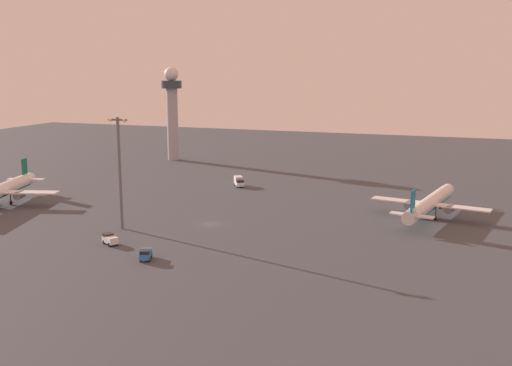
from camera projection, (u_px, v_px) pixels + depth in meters
The scene contains 7 objects.
ground_plane at pixel (210, 224), 145.72m from camera, with size 416.00×416.00×0.00m, color #424449.
control_tower at pixel (172, 107), 241.08m from camera, with size 8.00×8.00×36.89m.
airplane_mid_apron at pixel (430, 203), 151.21m from camera, with size 29.49×37.69×9.71m.
catering_truck at pixel (239, 181), 190.87m from camera, with size 5.00×6.03×3.05m.
baggage_tractor at pixel (146, 254), 118.69m from camera, with size 3.32×4.57×2.25m.
cargo_loader at pixel (110, 239), 128.85m from camera, with size 4.54×3.88×2.25m.
apron_light_central at pixel (120, 166), 138.69m from camera, with size 4.80×0.90×26.00m.
Camera 1 is at (58.08, -129.15, 37.44)m, focal length 42.59 mm.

